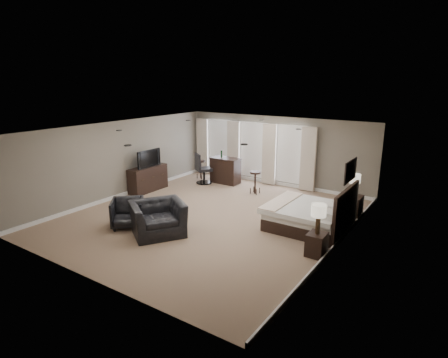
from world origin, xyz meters
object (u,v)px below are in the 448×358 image
Objects in this scene: bed at (305,205)px; tv at (147,165)px; bar_stool_right at (255,183)px; bar_stool_left at (201,169)px; lamp_far at (354,185)px; dresser at (148,179)px; armchair_near at (158,213)px; armchair_far at (128,212)px; desk_chair at (204,168)px; lamp_near at (318,219)px; nightstand_far at (352,207)px; bar_counter at (225,170)px; nightstand_near at (316,244)px.

tv is at bearing 179.12° from bed.
bar_stool_left is at bearing 168.06° from bar_stool_right.
lamp_far reaches higher than dresser.
bed reaches higher than armchair_near.
armchair_far is at bearing -140.15° from lamp_far.
lamp_near is at bearing -175.67° from desk_chair.
armchair_far is at bearing -140.15° from nightstand_far.
lamp_near reaches higher than tv.
armchair_far is at bearing 127.71° from armchair_near.
bar_stool_left is (-1.22, 0.02, -0.13)m from bar_counter.
bar_stool_right is at bearing -146.71° from desk_chair.
desk_chair is at bearing 178.27° from bar_stool_right.
desk_chair is at bearing -141.59° from bar_counter.
bar_counter reaches higher than armchair_far.
lamp_far is (0.00, 0.00, 0.66)m from nightstand_far.
dresser is at bearing 0.00° from tv.
lamp_near is at bearing -32.00° from bar_stool_left.
lamp_near reaches higher than bar_stool_left.
bar_stool_right is 2.31m from desk_chair.
tv is 1.45× the size of bar_stool_left.
bed is 1.31× the size of dresser.
lamp_far is 5.62m from armchair_near.
lamp_far is at bearing -10.56° from armchair_near.
lamp_near is at bearing -40.31° from armchair_near.
armchair_near is 1.54× the size of armchair_far.
lamp_near is 0.65× the size of tv.
tv is 2.57m from bar_stool_left.
bar_counter is at bearing 47.35° from armchair_near.
armchair_near is at bearing -75.96° from bar_counter.
nightstand_near is 0.81× the size of nightstand_far.
bar_stool_right is (3.41, 1.84, -0.05)m from dresser.
bed is 3.27m from bar_stool_right.
bed reaches higher than dresser.
bed reaches higher than bar_counter.
bar_stool_right is (0.37, 4.52, -0.18)m from armchair_near.
dresser is at bearing -168.90° from nightstand_far.
desk_chair is (-5.82, 3.45, -0.29)m from lamp_near.
nightstand_near is 0.40× the size of armchair_near.
dresser is 2.21m from desk_chair.
armchair_near is 1.65× the size of bar_stool_right.
bar_stool_left is at bearing 148.00° from nightstand_near.
desk_chair is (1.10, 1.91, -0.37)m from tv.
nightstand_far is 0.57× the size of bar_counter.
dresser is 3.87m from bar_stool_right.
desk_chair is (-2.30, 0.07, 0.19)m from bar_stool_right.
nightstand_near is 0.72× the size of bar_stool_left.
bar_stool_right is (-3.51, 0.48, 0.07)m from nightstand_far.
armchair_near is 1.16× the size of bar_counter.
bed is 3.06× the size of lamp_far.
armchair_far is (-4.94, -4.12, 0.10)m from nightstand_far.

